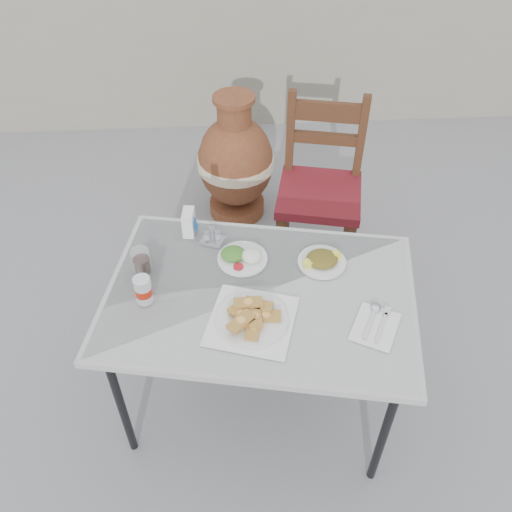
{
  "coord_description": "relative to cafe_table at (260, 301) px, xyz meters",
  "views": [
    {
      "loc": [
        -0.01,
        -1.52,
        2.24
      ],
      "look_at": [
        0.08,
        -0.07,
        0.86
      ],
      "focal_mm": 38.0,
      "sensor_mm": 36.0,
      "label": 1
    }
  ],
  "objects": [
    {
      "name": "pide_plate",
      "position": [
        -0.04,
        -0.14,
        0.08
      ],
      "size": [
        0.38,
        0.38,
        0.06
      ],
      "rotation": [
        0.0,
        0.0,
        -0.29
      ],
      "color": "white",
      "rests_on": "cafe_table"
    },
    {
      "name": "condiment_caddy",
      "position": [
        -0.18,
        0.3,
        0.07
      ],
      "size": [
        0.11,
        0.1,
        0.07
      ],
      "rotation": [
        0.0,
        0.0,
        -0.38
      ],
      "color": "#B3B3BB",
      "rests_on": "cafe_table"
    },
    {
      "name": "salad_rice_plate",
      "position": [
        -0.06,
        0.19,
        0.07
      ],
      "size": [
        0.2,
        0.2,
        0.05
      ],
      "color": "silver",
      "rests_on": "cafe_table"
    },
    {
      "name": "napkin_holder",
      "position": [
        -0.28,
        0.37,
        0.11
      ],
      "size": [
        0.06,
        0.1,
        0.11
      ],
      "rotation": [
        0.0,
        0.0,
        -0.1
      ],
      "color": "white",
      "rests_on": "cafe_table"
    },
    {
      "name": "ground",
      "position": [
        -0.09,
        0.12,
        -0.67
      ],
      "size": [
        80.0,
        80.0,
        0.0
      ],
      "primitive_type": "plane",
      "color": "slate",
      "rests_on": "ground"
    },
    {
      "name": "cutlery_napkin",
      "position": [
        0.41,
        -0.18,
        0.05
      ],
      "size": [
        0.22,
        0.24,
        0.01
      ],
      "rotation": [
        0.0,
        0.0,
        -0.48
      ],
      "color": "white",
      "rests_on": "cafe_table"
    },
    {
      "name": "cafe_table",
      "position": [
        0.0,
        0.0,
        0.0
      ],
      "size": [
        1.31,
        1.01,
        0.72
      ],
      "rotation": [
        0.0,
        0.0,
        -0.19
      ],
      "color": "black",
      "rests_on": "ground"
    },
    {
      "name": "salad_chopped_plate",
      "position": [
        0.26,
        0.14,
        0.07
      ],
      "size": [
        0.2,
        0.2,
        0.04
      ],
      "color": "silver",
      "rests_on": "cafe_table"
    },
    {
      "name": "back_wall",
      "position": [
        -0.09,
        2.62,
        -0.07
      ],
      "size": [
        6.0,
        0.25,
        1.2
      ],
      "primitive_type": "cube",
      "color": "gray",
      "rests_on": "ground"
    },
    {
      "name": "cola_glass",
      "position": [
        -0.46,
        0.15,
        0.1
      ],
      "size": [
        0.07,
        0.07,
        0.11
      ],
      "color": "white",
      "rests_on": "cafe_table"
    },
    {
      "name": "terracotta_urn",
      "position": [
        -0.05,
        1.39,
        -0.29
      ],
      "size": [
        0.47,
        0.47,
        0.82
      ],
      "color": "brown",
      "rests_on": "ground"
    },
    {
      "name": "soda_can",
      "position": [
        -0.43,
        -0.01,
        0.11
      ],
      "size": [
        0.07,
        0.07,
        0.12
      ],
      "color": "silver",
      "rests_on": "cafe_table"
    },
    {
      "name": "chair",
      "position": [
        0.39,
        0.93,
        -0.16
      ],
      "size": [
        0.52,
        0.52,
        0.98
      ],
      "rotation": [
        0.0,
        0.0,
        -0.21
      ],
      "color": "#34180E",
      "rests_on": "ground"
    }
  ]
}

